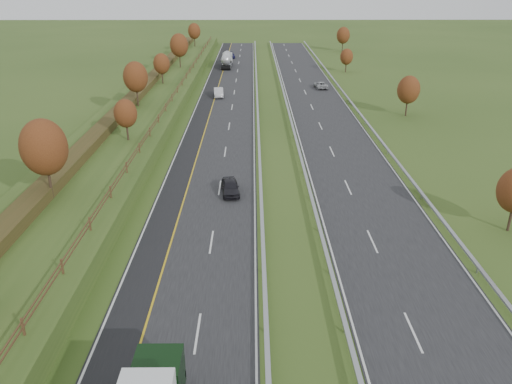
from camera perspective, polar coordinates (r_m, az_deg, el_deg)
ground at (r=73.17m, az=2.10°, el=6.64°), size 400.00×400.00×0.00m
near_carriageway at (r=78.05m, az=-3.99°, el=7.70°), size 10.50×200.00×0.04m
far_carriageway at (r=78.76m, az=8.19°, el=7.67°), size 10.50×200.00×0.04m
hard_shoulder at (r=78.37m, az=-6.75°, el=7.67°), size 3.00×200.00×0.04m
lane_markings at (r=77.79m, az=0.76°, el=7.73°), size 26.75×200.00×0.01m
embankment_left at (r=79.66m, az=-13.48°, el=8.17°), size 12.00×200.00×2.00m
hedge_left at (r=79.75m, az=-15.00°, el=9.19°), size 2.20×180.00×1.10m
fence_left at (r=77.95m, az=-10.39°, el=9.42°), size 0.12×189.06×1.20m
median_barrier_near at (r=77.74m, az=0.24°, el=8.15°), size 0.32×200.00×0.71m
median_barrier_far at (r=77.96m, az=4.03°, el=8.14°), size 0.32×200.00×0.71m
outer_barrier_far at (r=79.67m, az=12.39°, el=7.99°), size 0.32×200.00×0.71m
trees_left at (r=75.17m, az=-14.14°, el=11.43°), size 6.64×164.30×7.66m
trees_far at (r=108.43m, az=13.30°, el=13.93°), size 8.45×118.60×7.12m
road_tanker at (r=129.33m, az=-3.36°, el=14.91°), size 2.40×11.22×3.46m
car_dark_near at (r=52.60m, az=-2.97°, el=0.59°), size 2.31×4.61×1.51m
car_silver_mid at (r=96.54m, az=-4.31°, el=11.29°), size 2.19×5.08×1.63m
car_small_far at (r=143.74m, az=-2.86°, el=15.33°), size 2.47×4.89×1.36m
car_oncoming at (r=104.66m, az=7.39°, el=12.05°), size 2.66×5.01×1.34m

